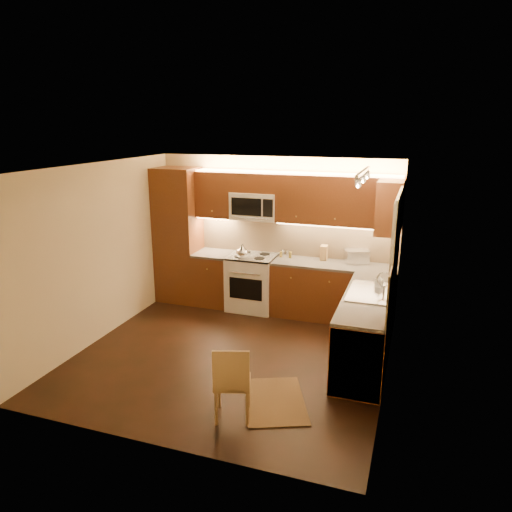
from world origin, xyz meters
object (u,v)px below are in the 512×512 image
at_px(dining_chair, 232,380).
at_px(toaster_oven, 357,256).
at_px(soap_bottle, 379,281).
at_px(stove, 252,282).
at_px(microwave, 255,206).
at_px(knife_block, 324,253).
at_px(kettle, 242,251).
at_px(sink, 370,287).

bearing_deg(dining_chair, toaster_oven, 57.56).
distance_m(toaster_oven, soap_bottle, 1.18).
xyz_separation_m(stove, dining_chair, (0.83, -2.98, -0.04)).
bearing_deg(microwave, soap_bottle, -26.24).
bearing_deg(toaster_oven, knife_block, 157.33).
xyz_separation_m(kettle, toaster_oven, (1.76, 0.39, -0.03)).
distance_m(toaster_oven, knife_block, 0.52).
relative_size(sink, toaster_oven, 2.43).
bearing_deg(kettle, stove, 55.95).
xyz_separation_m(sink, dining_chair, (-1.17, -1.86, -0.55)).
distance_m(stove, soap_bottle, 2.35).
relative_size(toaster_oven, knife_block, 1.52).
distance_m(stove, knife_block, 1.29).
bearing_deg(stove, soap_bottle, -23.20).
relative_size(sink, soap_bottle, 4.51).
bearing_deg(toaster_oven, stove, 165.14).
height_order(sink, dining_chair, sink).
height_order(microwave, soap_bottle, microwave).
height_order(kettle, knife_block, kettle).
bearing_deg(knife_block, stove, -172.21).
xyz_separation_m(stove, soap_bottle, (2.10, -0.90, 0.54)).
height_order(microwave, dining_chair, microwave).
relative_size(kettle, knife_block, 0.99).
height_order(sink, toaster_oven, toaster_oven).
bearing_deg(sink, microwave, 147.79).
relative_size(kettle, toaster_oven, 0.66).
xyz_separation_m(sink, knife_block, (-0.86, 1.33, 0.04)).
bearing_deg(microwave, sink, -32.21).
height_order(knife_block, soap_bottle, knife_block).
xyz_separation_m(toaster_oven, knife_block, (-0.52, 0.01, 0.01)).
distance_m(sink, toaster_oven, 1.37).
height_order(microwave, knife_block, microwave).
bearing_deg(microwave, stove, -90.00).
distance_m(microwave, dining_chair, 3.48).
relative_size(microwave, soap_bottle, 3.99).
bearing_deg(dining_chair, knife_block, 66.60).
xyz_separation_m(sink, kettle, (-2.10, 0.93, 0.06)).
xyz_separation_m(kettle, knife_block, (1.24, 0.40, -0.02)).
relative_size(stove, toaster_oven, 2.60).
bearing_deg(knife_block, dining_chair, -98.12).
distance_m(sink, dining_chair, 2.27).
relative_size(sink, kettle, 3.72).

